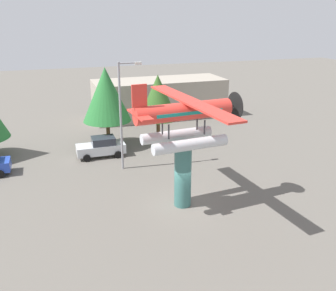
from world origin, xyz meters
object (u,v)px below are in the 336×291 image
floatplane_monument (186,119)px  storefront_building (159,98)px  streetlight_primary (123,110)px  tree_center_back (158,97)px  display_pedestal (183,176)px  car_mid_silver (101,147)px  tree_east (106,95)px

floatplane_monument → storefront_building: floatplane_monument is taller
streetlight_primary → storefront_building: bearing=62.9°
tree_center_back → display_pedestal: bearing=-100.2°
streetlight_primary → storefront_building: 16.77m
floatplane_monument → streetlight_primary: streetlight_primary is taller
floatplane_monument → tree_center_back: 13.29m
floatplane_monument → tree_center_back: size_ratio=1.59×
car_mid_silver → tree_east: bearing=-113.2°
car_mid_silver → display_pedestal: bearing=109.1°
car_mid_silver → storefront_building: storefront_building is taller
display_pedestal → storefront_building: size_ratio=0.27×
car_mid_silver → tree_center_back: (6.00, 2.48, 3.52)m
display_pedestal → tree_center_back: (2.34, 13.04, 2.30)m
storefront_building → tree_east: 12.27m
display_pedestal → storefront_building: bearing=76.6°
car_mid_silver → tree_east: size_ratio=0.56×
car_mid_silver → tree_east: 4.90m
display_pedestal → streetlight_primary: size_ratio=0.49×
streetlight_primary → car_mid_silver: bearing=112.7°
tree_east → tree_center_back: (4.95, 0.04, -0.60)m
car_mid_silver → streetlight_primary: streetlight_primary is taller
floatplane_monument → tree_east: bearing=97.2°
tree_center_back → storefront_building: bearing=72.0°
car_mid_silver → tree_center_back: size_ratio=0.64×
storefront_building → tree_center_back: 9.66m
tree_east → streetlight_primary: bearing=-86.6°
car_mid_silver → tree_center_back: 7.39m
floatplane_monument → streetlight_primary: (-2.41, 7.25, -0.94)m
streetlight_primary → tree_center_back: size_ratio=1.30×
display_pedestal → storefront_building: 22.62m
tree_center_back → tree_east: bearing=-179.5°
floatplane_monument → tree_east: (-2.75, 12.98, -0.87)m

